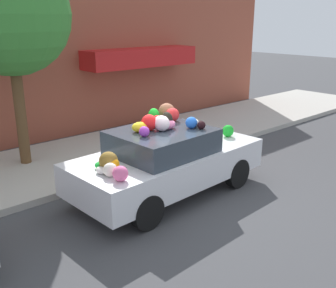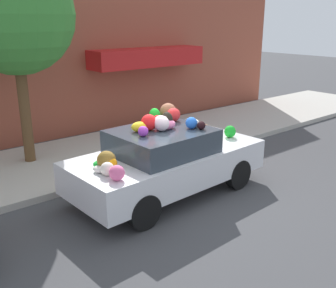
{
  "view_description": "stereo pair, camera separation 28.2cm",
  "coord_description": "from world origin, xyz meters",
  "views": [
    {
      "loc": [
        -4.75,
        -5.43,
        3.31
      ],
      "look_at": [
        0.0,
        -0.08,
        1.02
      ],
      "focal_mm": 42.0,
      "sensor_mm": 36.0,
      "label": 1
    },
    {
      "loc": [
        -4.53,
        -5.62,
        3.31
      ],
      "look_at": [
        0.0,
        -0.08,
        1.02
      ],
      "focal_mm": 42.0,
      "sensor_mm": 36.0,
      "label": 2
    }
  ],
  "objects": [
    {
      "name": "street_tree",
      "position": [
        -1.54,
        3.14,
        3.38
      ],
      "size": [
        2.54,
        2.54,
        4.53
      ],
      "color": "brown",
      "rests_on": "sidewalk_curb"
    },
    {
      "name": "fire_hydrant",
      "position": [
        2.13,
        1.76,
        0.48
      ],
      "size": [
        0.2,
        0.2,
        0.7
      ],
      "color": "#B2B2B7",
      "rests_on": "sidewalk_curb"
    },
    {
      "name": "sidewalk_curb",
      "position": [
        0.0,
        2.7,
        0.07
      ],
      "size": [
        24.0,
        3.2,
        0.14
      ],
      "color": "#B2ADA3",
      "rests_on": "ground"
    },
    {
      "name": "ground_plane",
      "position": [
        0.0,
        0.0,
        0.0
      ],
      "size": [
        60.0,
        60.0,
        0.0
      ],
      "primitive_type": "plane",
      "color": "#424244"
    },
    {
      "name": "art_car",
      "position": [
        -0.04,
        -0.08,
        0.73
      ],
      "size": [
        4.0,
        1.86,
        1.67
      ],
      "rotation": [
        0.0,
        0.0,
        0.04
      ],
      "color": "silver",
      "rests_on": "ground"
    },
    {
      "name": "building_facade",
      "position": [
        0.18,
        4.91,
        2.51
      ],
      "size": [
        18.0,
        1.2,
        5.06
      ],
      "color": "#9E4C38",
      "rests_on": "ground"
    }
  ]
}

